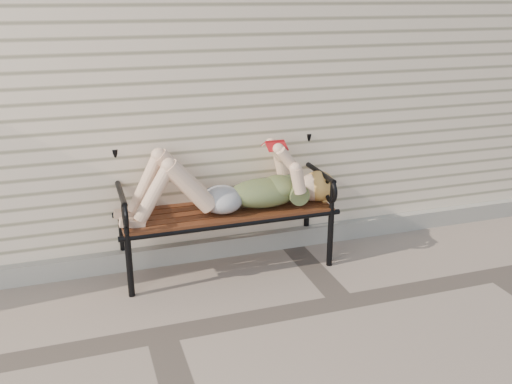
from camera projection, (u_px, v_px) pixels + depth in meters
name	position (u px, v px, depth m)	size (l,w,h in m)	color
ground	(161.00, 335.00, 3.52)	(80.00, 80.00, 0.00)	gray
house_wall	(104.00, 45.00, 5.71)	(8.00, 4.00, 3.00)	beige
foundation_strip	(140.00, 258.00, 4.37)	(8.00, 0.10, 0.15)	gray
garden_bench	(222.00, 186.00, 4.29)	(1.71, 0.68, 1.11)	black
reading_woman	(229.00, 186.00, 4.16)	(1.62, 0.37, 0.51)	#092F42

